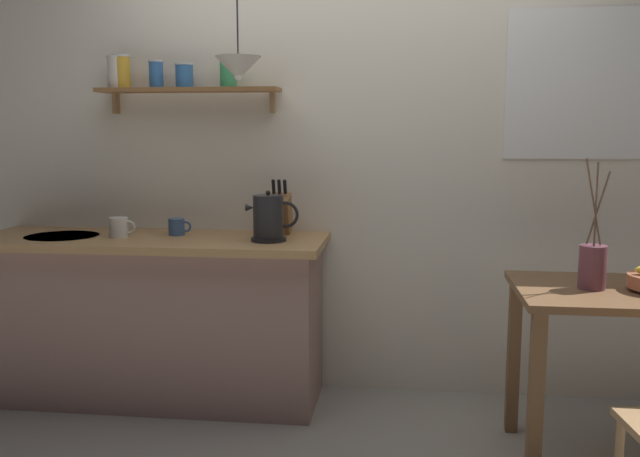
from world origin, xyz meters
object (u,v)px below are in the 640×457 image
object	(u,v)px
coffee_mug_spare	(177,227)
pendant_lamp	(238,68)
twig_vase	(592,265)
knife_block	(280,213)
electric_kettle	(269,218)
dining_table	(619,323)
coffee_mug_by_sink	(119,227)

from	to	relation	value
coffee_mug_spare	pendant_lamp	xyz separation A→B (m)	(0.39, -0.20, 0.80)
coffee_mug_spare	pendant_lamp	world-z (taller)	pendant_lamp
twig_vase	knife_block	xyz separation A→B (m)	(-1.44, 0.64, 0.12)
electric_kettle	coffee_mug_spare	xyz separation A→B (m)	(-0.52, 0.13, -0.07)
dining_table	twig_vase	distance (m)	0.28
pendant_lamp	coffee_mug_spare	bearing A→B (deg)	152.76
twig_vase	pendant_lamp	distance (m)	1.82
electric_kettle	knife_block	size ratio (longest dim) A/B	0.91
dining_table	twig_vase	size ratio (longest dim) A/B	1.59
twig_vase	coffee_mug_spare	distance (m)	2.04
dining_table	knife_block	size ratio (longest dim) A/B	2.94
electric_kettle	pendant_lamp	bearing A→B (deg)	-149.99
knife_block	twig_vase	bearing A→B (deg)	-24.02
dining_table	pendant_lamp	bearing A→B (deg)	169.31
twig_vase	coffee_mug_spare	world-z (taller)	twig_vase
knife_block	pendant_lamp	distance (m)	0.80
pendant_lamp	dining_table	bearing A→B (deg)	-10.69
electric_kettle	coffee_mug_by_sink	bearing A→B (deg)	178.03
coffee_mug_spare	pendant_lamp	distance (m)	0.91
knife_block	electric_kettle	bearing A→B (deg)	-93.27
dining_table	coffee_mug_spare	size ratio (longest dim) A/B	6.98
coffee_mug_spare	electric_kettle	bearing A→B (deg)	-14.01
coffee_mug_by_sink	pendant_lamp	xyz separation A→B (m)	(0.67, -0.10, 0.79)
coffee_mug_by_sink	pendant_lamp	distance (m)	1.04
electric_kettle	knife_block	bearing A→B (deg)	86.73
twig_vase	pendant_lamp	size ratio (longest dim) A/B	0.92
electric_kettle	pendant_lamp	distance (m)	0.74
electric_kettle	coffee_mug_by_sink	size ratio (longest dim) A/B	1.93
coffee_mug_by_sink	coffee_mug_spare	xyz separation A→B (m)	(0.28, 0.10, -0.01)
dining_table	pendant_lamp	size ratio (longest dim) A/B	1.46
dining_table	coffee_mug_by_sink	distance (m)	2.43
twig_vase	coffee_mug_by_sink	world-z (taller)	twig_vase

